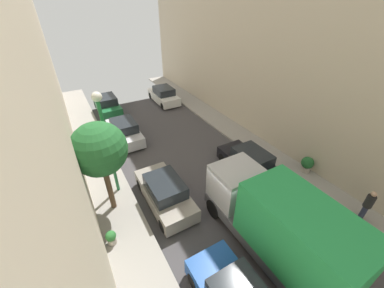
% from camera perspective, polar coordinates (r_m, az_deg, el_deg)
% --- Properties ---
extents(ground, '(32.00, 32.00, 0.00)m').
position_cam_1_polar(ground, '(12.33, 9.41, -15.28)').
color(ground, '#423F42').
extents(sidewalk_left, '(2.00, 44.00, 0.15)m').
position_cam_1_polar(sidewalk_left, '(10.90, -13.98, -24.63)').
color(sidewalk_left, gray).
rests_on(sidewalk_left, ground).
extents(sidewalk_right, '(2.00, 44.00, 0.15)m').
position_cam_1_polar(sidewalk_right, '(15.26, 24.51, -6.91)').
color(sidewalk_right, gray).
rests_on(sidewalk_right, ground).
extents(parked_car_left_2, '(1.78, 4.20, 1.57)m').
position_cam_1_polar(parked_car_left_2, '(11.98, -6.72, -11.81)').
color(parked_car_left_2, gray).
rests_on(parked_car_left_2, ground).
extents(parked_car_left_3, '(1.78, 4.20, 1.57)m').
position_cam_1_polar(parked_car_left_3, '(17.62, -16.33, 3.07)').
color(parked_car_left_3, silver).
rests_on(parked_car_left_3, ground).
extents(parked_car_left_4, '(1.78, 4.20, 1.57)m').
position_cam_1_polar(parked_car_left_4, '(22.56, -20.21, 9.07)').
color(parked_car_left_4, '#1E6638').
rests_on(parked_car_left_4, ground).
extents(parked_car_right_2, '(1.78, 4.20, 1.57)m').
position_cam_1_polar(parked_car_right_2, '(14.18, 14.10, -4.51)').
color(parked_car_right_2, black).
rests_on(parked_car_right_2, ground).
extents(parked_car_right_3, '(1.78, 4.20, 1.57)m').
position_cam_1_polar(parked_car_right_3, '(23.54, -7.01, 11.82)').
color(parked_car_right_3, white).
rests_on(parked_car_right_3, ground).
extents(delivery_truck, '(2.26, 6.60, 3.38)m').
position_cam_1_polar(delivery_truck, '(9.85, 20.73, -18.05)').
color(delivery_truck, '#4C4C51').
rests_on(delivery_truck, ground).
extents(pedestrian, '(0.40, 0.36, 1.72)m').
position_cam_1_polar(pedestrian, '(13.50, 37.32, -11.85)').
color(pedestrian, '#2D334C').
rests_on(pedestrian, sidewalk_right).
extents(street_tree_0, '(2.40, 2.40, 4.68)m').
position_cam_1_polar(street_tree_0, '(10.52, -21.94, -1.32)').
color(street_tree_0, brown).
rests_on(street_tree_0, sidewalk_left).
extents(potted_plant_1, '(0.69, 0.69, 0.91)m').
position_cam_1_polar(potted_plant_1, '(17.56, -25.45, 0.62)').
color(potted_plant_1, brown).
rests_on(potted_plant_1, sidewalk_left).
extents(potted_plant_2, '(0.44, 0.44, 0.69)m').
position_cam_1_polar(potted_plant_2, '(11.03, -19.35, -20.95)').
color(potted_plant_2, '#B2A899').
rests_on(potted_plant_2, sidewalk_left).
extents(potted_plant_4, '(0.71, 0.71, 0.99)m').
position_cam_1_polar(potted_plant_4, '(15.32, 26.56, -4.42)').
color(potted_plant_4, '#B2A899').
rests_on(potted_plant_4, sidewalk_right).
extents(lamp_post, '(0.44, 0.44, 5.56)m').
position_cam_1_polar(lamp_post, '(11.40, -20.72, 2.92)').
color(lamp_post, '#26723F').
rests_on(lamp_post, sidewalk_left).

